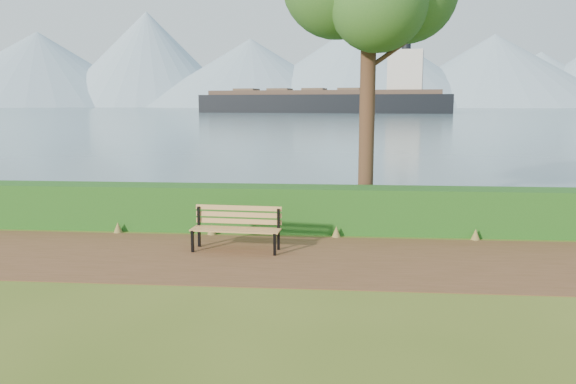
{
  "coord_description": "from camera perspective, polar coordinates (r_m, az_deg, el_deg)",
  "views": [
    {
      "loc": [
        1.58,
        -9.66,
        2.83
      ],
      "look_at": [
        0.64,
        1.2,
        1.1
      ],
      "focal_mm": 35.0,
      "sensor_mm": 36.0,
      "label": 1
    }
  ],
  "objects": [
    {
      "name": "bench",
      "position": [
        10.91,
        -5.23,
        -3.39
      ],
      "size": [
        1.74,
        0.62,
        0.86
      ],
      "rotation": [
        0.0,
        0.0,
        -0.07
      ],
      "color": "black",
      "rests_on": "ground"
    },
    {
      "name": "cargo_ship",
      "position": [
        164.52,
        4.44,
        9.16
      ],
      "size": [
        73.72,
        23.86,
        22.11
      ],
      "rotation": [
        0.0,
        0.0,
        -0.17
      ],
      "color": "black",
      "rests_on": "ground"
    },
    {
      "name": "water",
      "position": [
        269.68,
        4.64,
        8.39
      ],
      "size": [
        700.0,
        510.0,
        0.0
      ],
      "primitive_type": "cube",
      "color": "#3F5865",
      "rests_on": "ground"
    },
    {
      "name": "mountains",
      "position": [
        416.59,
        3.52,
        12.43
      ],
      "size": [
        585.0,
        190.0,
        70.0
      ],
      "color": "#839CAE",
      "rests_on": "ground"
    },
    {
      "name": "path",
      "position": [
        10.47,
        -3.93,
        -6.65
      ],
      "size": [
        40.0,
        3.4,
        0.01
      ],
      "primitive_type": "cube",
      "color": "brown",
      "rests_on": "ground"
    },
    {
      "name": "ground",
      "position": [
        10.19,
        -4.19,
        -7.13
      ],
      "size": [
        140.0,
        140.0,
        0.0
      ],
      "primitive_type": "plane",
      "color": "#465C1A",
      "rests_on": "ground"
    },
    {
      "name": "hedge",
      "position": [
        12.58,
        -2.35,
        -1.66
      ],
      "size": [
        32.0,
        0.85,
        1.0
      ],
      "primitive_type": "cube",
      "color": "#1A4714",
      "rests_on": "ground"
    }
  ]
}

